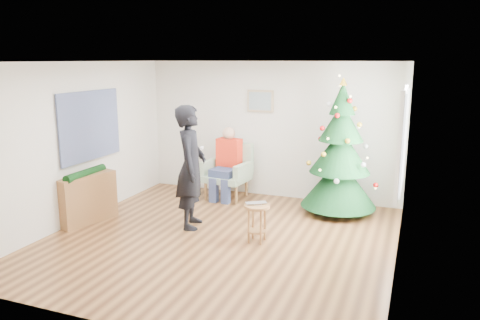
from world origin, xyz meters
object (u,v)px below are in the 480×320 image
at_px(christmas_tree, 340,153).
at_px(console, 87,198).
at_px(armchair, 228,178).
at_px(standing_man, 191,167).
at_px(stool, 257,223).

bearing_deg(christmas_tree, console, -152.32).
distance_m(christmas_tree, armchair, 2.25).
distance_m(christmas_tree, standing_man, 2.58).
xyz_separation_m(christmas_tree, armchair, (-2.15, 0.16, -0.67)).
height_order(stool, console, console).
height_order(stool, standing_man, standing_man).
bearing_deg(console, stool, 17.88).
xyz_separation_m(stool, armchair, (-1.26, 1.95, 0.10)).
distance_m(armchair, console, 2.68).
relative_size(armchair, standing_man, 0.54).
xyz_separation_m(christmas_tree, standing_man, (-2.07, -1.54, -0.08)).
height_order(christmas_tree, standing_man, christmas_tree).
distance_m(christmas_tree, console, 4.30).
height_order(armchair, console, armchair).
xyz_separation_m(armchair, console, (-1.62, -2.13, 0.01)).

